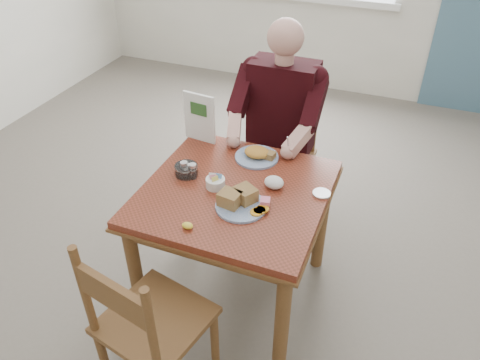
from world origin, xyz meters
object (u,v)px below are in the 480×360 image
at_px(table, 235,207).
at_px(chair_near, 148,326).
at_px(chair_far, 280,155).
at_px(far_plate, 258,154).
at_px(diner, 279,116).
at_px(near_plate, 240,201).

distance_m(table, chair_near, 0.73).
distance_m(chair_far, far_plate, 0.57).
height_order(table, chair_near, chair_near).
distance_m(diner, far_plate, 0.40).
relative_size(chair_near, near_plate, 3.11).
distance_m(chair_far, diner, 0.34).
bearing_deg(near_plate, chair_far, 94.65).
distance_m(chair_near, diner, 1.46).
height_order(chair_far, near_plate, chair_far).
distance_m(diner, near_plate, 0.82).
bearing_deg(chair_near, diner, 85.20).
bearing_deg(near_plate, far_plate, 98.75).
height_order(diner, near_plate, diner).
height_order(chair_far, chair_near, same).
bearing_deg(chair_far, diner, -89.99).
bearing_deg(chair_far, far_plate, -88.95).
relative_size(chair_far, near_plate, 3.11).
distance_m(chair_far, chair_near, 1.51).
xyz_separation_m(chair_far, far_plate, (0.01, -0.49, 0.30)).
xyz_separation_m(diner, near_plate, (0.07, -0.82, -0.03)).
relative_size(diner, far_plate, 5.08).
distance_m(chair_near, near_plate, 0.69).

